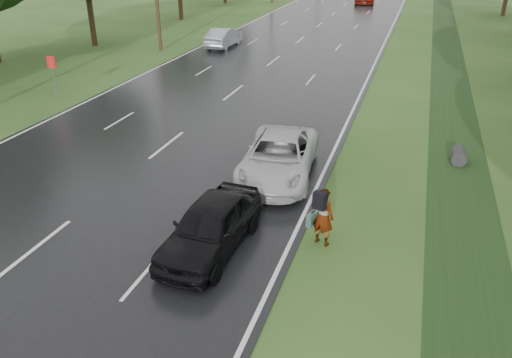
{
  "coord_description": "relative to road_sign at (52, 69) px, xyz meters",
  "views": [
    {
      "loc": [
        9.49,
        -9.2,
        7.96
      ],
      "look_at": [
        5.33,
        3.64,
        1.3
      ],
      "focal_mm": 35.0,
      "sensor_mm": 36.0,
      "label": 1
    }
  ],
  "objects": [
    {
      "name": "center_line",
      "position": [
        8.5,
        33.0,
        -1.6
      ],
      "size": [
        0.12,
        180.0,
        0.01
      ],
      "primitive_type": "cube",
      "color": "silver",
      "rests_on": "road"
    },
    {
      "name": "drainage_ditch",
      "position": [
        20.0,
        6.71,
        -1.61
      ],
      "size": [
        2.2,
        120.0,
        0.56
      ],
      "color": "#1C3213",
      "rests_on": "ground"
    },
    {
      "name": "pedestrian",
      "position": [
        16.05,
        -9.23,
        -0.74
      ],
      "size": [
        0.85,
        0.87,
        1.76
      ],
      "rotation": [
        0.0,
        0.0,
        2.82
      ],
      "color": "#A5998C",
      "rests_on": "ground"
    },
    {
      "name": "silver_sedan",
      "position": [
        3.48,
        15.44,
        -0.88
      ],
      "size": [
        1.58,
        4.41,
        1.45
      ],
      "primitive_type": "imported",
      "rotation": [
        0.0,
        0.0,
        3.13
      ],
      "color": "gray",
      "rests_on": "road"
    },
    {
      "name": "ground",
      "position": [
        8.5,
        -12.0,
        -1.64
      ],
      "size": [
        220.0,
        220.0,
        0.0
      ],
      "primitive_type": "plane",
      "color": "#2A4C1B",
      "rests_on": "ground"
    },
    {
      "name": "road",
      "position": [
        8.5,
        33.0,
        -1.62
      ],
      "size": [
        14.0,
        180.0,
        0.04
      ],
      "primitive_type": "cube",
      "color": "black",
      "rests_on": "ground"
    },
    {
      "name": "edge_stripe_east",
      "position": [
        15.25,
        33.0,
        -1.6
      ],
      "size": [
        0.12,
        180.0,
        0.01
      ],
      "primitive_type": "cube",
      "color": "silver",
      "rests_on": "road"
    },
    {
      "name": "dark_sedan",
      "position": [
        13.22,
        -10.49,
        -0.87
      ],
      "size": [
        1.97,
        4.38,
        1.46
      ],
      "primitive_type": "imported",
      "rotation": [
        0.0,
        0.0,
        -0.06
      ],
      "color": "black",
      "rests_on": "road"
    },
    {
      "name": "road_sign",
      "position": [
        0.0,
        0.0,
        0.0
      ],
      "size": [
        0.5,
        0.06,
        2.3
      ],
      "color": "slate",
      "rests_on": "ground"
    },
    {
      "name": "white_pickup",
      "position": [
        13.72,
        -5.4,
        -0.86
      ],
      "size": [
        3.0,
        5.54,
        1.48
      ],
      "primitive_type": "imported",
      "rotation": [
        0.0,
        0.0,
        0.11
      ],
      "color": "#BABABA",
      "rests_on": "road"
    },
    {
      "name": "edge_stripe_west",
      "position": [
        1.75,
        33.0,
        -1.6
      ],
      "size": [
        0.12,
        180.0,
        0.01
      ],
      "primitive_type": "cube",
      "color": "silver",
      "rests_on": "road"
    }
  ]
}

